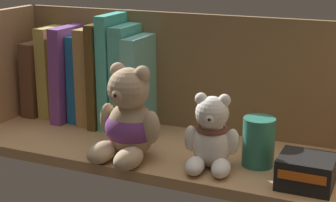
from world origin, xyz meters
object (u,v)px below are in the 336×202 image
(book_4, at_px, (84,77))
(small_product_box, at_px, (306,171))
(book_6, at_px, (107,73))
(teddy_bear_smaller, at_px, (211,137))
(book_2, at_px, (64,76))
(teddy_bear_larger, at_px, (129,122))
(pillar_candle, at_px, (258,142))
(book_9, at_px, (144,82))
(book_0, at_px, (42,77))
(book_7, at_px, (117,69))
(book_5, at_px, (96,74))
(book_8, at_px, (130,76))
(book_3, at_px, (73,72))
(book_1, at_px, (54,71))

(book_4, distance_m, small_product_box, 0.54)
(book_6, height_order, teddy_bear_smaller, book_6)
(book_2, bearing_deg, teddy_bear_larger, -33.14)
(book_4, relative_size, pillar_candle, 2.18)
(book_6, relative_size, small_product_box, 2.53)
(book_9, bearing_deg, book_0, 180.00)
(book_4, xyz_separation_m, small_product_box, (0.51, -0.16, -0.07))
(book_0, bearing_deg, book_7, 0.00)
(book_5, bearing_deg, book_8, 0.00)
(book_9, bearing_deg, teddy_bear_larger, -72.73)
(book_3, height_order, book_6, book_6)
(teddy_bear_smaller, bearing_deg, small_product_box, -2.38)
(teddy_bear_larger, distance_m, pillar_candle, 0.23)
(book_1, xyz_separation_m, book_4, (0.08, -0.00, -0.01))
(book_1, xyz_separation_m, pillar_candle, (0.50, -0.10, -0.06))
(small_product_box, bearing_deg, pillar_candle, 150.69)
(book_0, xyz_separation_m, book_8, (0.23, -0.00, 0.03))
(book_0, distance_m, book_2, 0.06)
(book_3, xyz_separation_m, teddy_bear_larger, (0.23, -0.16, -0.04))
(book_0, bearing_deg, small_product_box, -13.98)
(book_7, bearing_deg, book_2, -180.00)
(book_2, xyz_separation_m, small_product_box, (0.56, -0.16, -0.07))
(book_9, distance_m, pillar_candle, 0.30)
(book_1, distance_m, book_6, 0.14)
(teddy_bear_smaller, bearing_deg, book_9, 143.58)
(book_3, bearing_deg, book_8, 0.00)
(book_9, relative_size, teddy_bear_larger, 1.14)
(book_6, height_order, book_8, book_6)
(book_7, distance_m, teddy_bear_larger, 0.21)
(book_2, bearing_deg, book_7, 0.00)
(book_5, distance_m, book_7, 0.05)
(book_2, distance_m, book_4, 0.05)
(pillar_candle, bearing_deg, book_0, 168.96)
(book_7, xyz_separation_m, small_product_box, (0.43, -0.16, -0.09))
(book_0, distance_m, book_4, 0.11)
(book_6, bearing_deg, pillar_candle, -16.10)
(book_3, bearing_deg, book_7, 0.00)
(book_3, relative_size, book_4, 1.09)
(book_1, distance_m, book_5, 0.11)
(book_5, bearing_deg, small_product_box, -17.96)
(book_7, height_order, pillar_candle, book_7)
(teddy_bear_larger, distance_m, teddy_bear_smaller, 0.15)
(book_5, relative_size, pillar_candle, 2.39)
(book_3, relative_size, small_product_box, 2.38)
(book_6, xyz_separation_m, teddy_bear_smaller, (0.29, -0.15, -0.05))
(book_1, distance_m, book_7, 0.16)
(book_6, bearing_deg, book_5, 180.00)
(teddy_bear_larger, bearing_deg, book_8, 117.22)
(pillar_candle, bearing_deg, book_3, 166.91)
(book_0, height_order, book_2, book_2)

